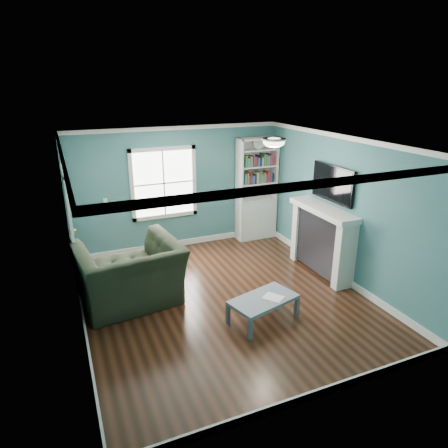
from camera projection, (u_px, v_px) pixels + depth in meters
name	position (u px, v px, depth m)	size (l,w,h in m)	color
floor	(224.00, 298.00, 6.72)	(5.00, 5.00, 0.00)	black
room_walls	(224.00, 209.00, 6.19)	(5.00, 5.00, 5.00)	#357070
trim	(224.00, 230.00, 6.30)	(4.50, 5.00, 2.60)	white
window	(164.00, 183.00, 8.27)	(1.40, 0.06, 1.50)	white
bookshelf	(256.00, 199.00, 9.05)	(0.90, 0.35, 2.31)	silver
fireplace	(322.00, 241.00, 7.44)	(0.44, 1.58, 1.30)	black
tv	(333.00, 183.00, 7.12)	(0.06, 1.10, 0.65)	black
door	(71.00, 230.00, 6.75)	(0.12, 0.98, 2.17)	silver
ceiling_fixture	(274.00, 142.00, 6.28)	(0.38, 0.38, 0.15)	white
light_switch	(106.00, 201.00, 7.91)	(0.08, 0.01, 0.12)	white
recliner	(129.00, 264.00, 6.38)	(1.58, 1.02, 1.38)	black
coffee_table	(263.00, 301.00, 6.02)	(1.13, 0.81, 0.37)	#4E565E
paper_sheet	(273.00, 297.00, 6.02)	(0.22, 0.28, 0.00)	white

